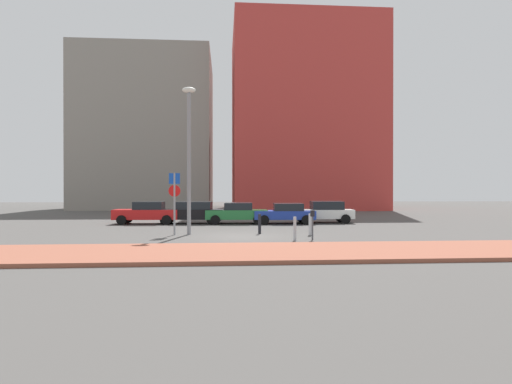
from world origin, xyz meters
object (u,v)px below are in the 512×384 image
(parked_car_white, at_px, (324,212))
(traffic_bollard_far, at_px, (260,224))
(traffic_bollard_near, at_px, (310,224))
(parked_car_green, at_px, (237,213))
(parked_car_red, at_px, (147,213))
(street_lamp, at_px, (189,149))
(traffic_bollard_mid, at_px, (295,229))
(parking_sign_post, at_px, (174,196))
(parking_meter, at_px, (312,221))
(parked_car_black, at_px, (191,212))
(parked_car_blue, at_px, (285,213))

(parked_car_white, bearing_deg, traffic_bollard_far, -126.07)
(parked_car_white, distance_m, traffic_bollard_near, 8.22)
(parked_car_green, bearing_deg, parked_car_red, 177.40)
(parked_car_green, height_order, traffic_bollard_near, parked_car_green)
(street_lamp, distance_m, traffic_bollard_mid, 7.03)
(parked_car_red, bearing_deg, parking_sign_post, -69.74)
(parking_meter, distance_m, traffic_bollard_mid, 1.03)
(parking_meter, bearing_deg, parked_car_white, 73.62)
(parked_car_red, height_order, parked_car_black, parked_car_red)
(parked_car_green, distance_m, traffic_bollard_far, 6.77)
(parked_car_black, relative_size, street_lamp, 0.61)
(parked_car_red, bearing_deg, traffic_bollard_near, -39.20)
(parked_car_blue, height_order, street_lamp, street_lamp)
(parked_car_black, distance_m, traffic_bollard_mid, 11.45)
(parked_car_blue, bearing_deg, parked_car_green, 175.17)
(parked_car_white, relative_size, traffic_bollard_far, 4.10)
(parked_car_black, height_order, traffic_bollard_far, parked_car_black)
(street_lamp, bearing_deg, parked_car_red, 115.68)
(parked_car_green, relative_size, parking_meter, 3.12)
(parked_car_blue, bearing_deg, traffic_bollard_near, -88.21)
(traffic_bollard_near, bearing_deg, traffic_bollard_far, 161.80)
(parked_car_black, xyz_separation_m, traffic_bollard_far, (4.10, -6.97, -0.27))
(parking_meter, bearing_deg, parked_car_blue, 89.65)
(parked_car_red, height_order, parked_car_green, parked_car_red)
(street_lamp, height_order, traffic_bollard_far, street_lamp)
(parked_car_blue, xyz_separation_m, parking_sign_post, (-6.67, -6.68, 1.28))
(parked_car_blue, relative_size, parked_car_white, 0.99)
(parking_meter, bearing_deg, traffic_bollard_mid, -156.22)
(parked_car_white, relative_size, traffic_bollard_near, 3.87)
(parked_car_red, bearing_deg, parked_car_green, -2.60)
(street_lamp, bearing_deg, traffic_bollard_mid, -31.27)
(parked_car_white, relative_size, parking_sign_post, 1.33)
(parking_sign_post, distance_m, traffic_bollard_mid, 6.56)
(parked_car_blue, bearing_deg, parked_car_white, 11.25)
(parked_car_blue, relative_size, traffic_bollard_near, 3.83)
(parked_car_black, height_order, parked_car_green, parked_car_black)
(parked_car_white, bearing_deg, parked_car_black, -179.96)
(parked_car_black, distance_m, traffic_bollard_near, 10.23)
(parked_car_blue, distance_m, street_lamp, 9.55)
(parked_car_blue, relative_size, parking_sign_post, 1.32)
(parked_car_blue, height_order, traffic_bollard_near, parked_car_blue)
(traffic_bollard_mid, bearing_deg, parking_sign_post, 153.54)
(parked_car_black, xyz_separation_m, street_lamp, (0.43, -7.03, 3.65))
(parked_car_white, height_order, parking_sign_post, parking_sign_post)
(parked_car_green, xyz_separation_m, parking_sign_post, (-3.41, -6.95, 1.27))
(parked_car_white, xyz_separation_m, street_lamp, (-8.75, -7.04, 3.65))
(parked_car_white, relative_size, traffic_bollard_mid, 3.89)
(parked_car_red, bearing_deg, traffic_bollard_mid, -50.21)
(parked_car_green, distance_m, parked_car_blue, 3.28)
(parked_car_blue, xyz_separation_m, street_lamp, (-5.96, -6.48, 3.71))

